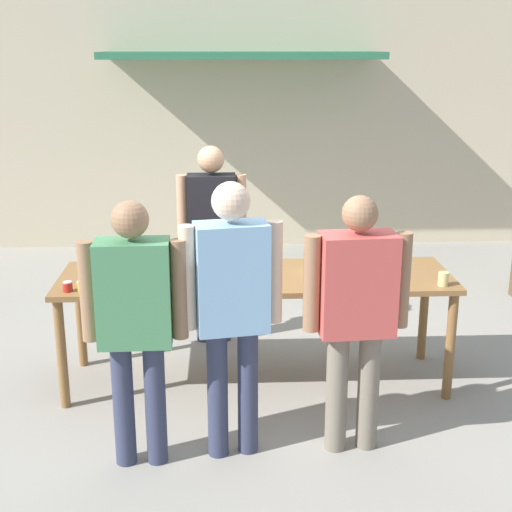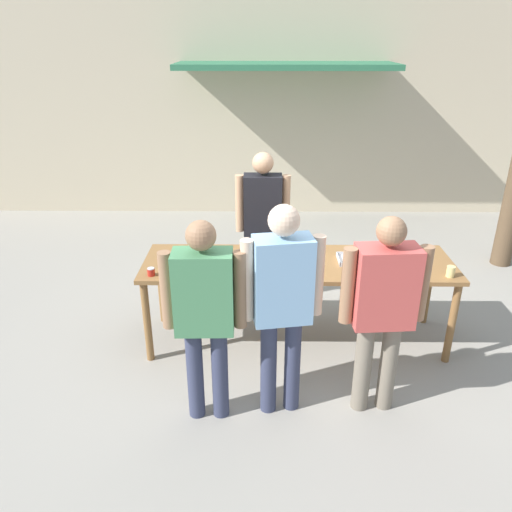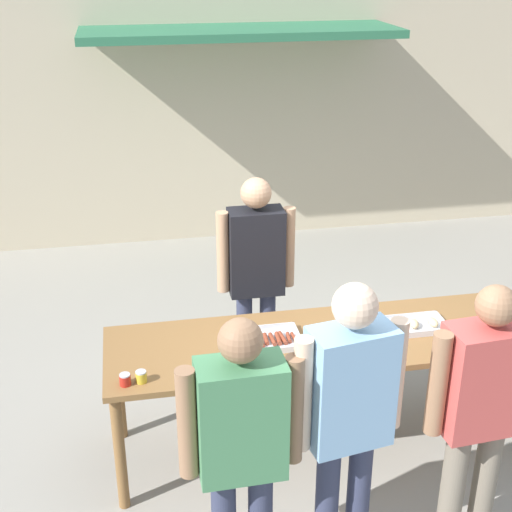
% 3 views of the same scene
% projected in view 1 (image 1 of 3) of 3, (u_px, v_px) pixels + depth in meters
% --- Properties ---
extents(ground_plane, '(24.00, 24.00, 0.00)m').
position_uv_depth(ground_plane, '(256.00, 380.00, 5.56)').
color(ground_plane, gray).
extents(building_facade_back, '(12.00, 1.11, 4.50)m').
position_uv_depth(building_facade_back, '(241.00, 67.00, 8.73)').
color(building_facade_back, beige).
rests_on(building_facade_back, ground).
extents(serving_table, '(2.92, 0.83, 0.86)m').
position_uv_depth(serving_table, '(256.00, 286.00, 5.34)').
color(serving_table, brown).
rests_on(serving_table, ground).
extents(food_tray_sausages, '(0.41, 0.31, 0.04)m').
position_uv_depth(food_tray_sausages, '(203.00, 273.00, 5.31)').
color(food_tray_sausages, silver).
rests_on(food_tray_sausages, serving_table).
extents(food_tray_buns, '(0.44, 0.26, 0.06)m').
position_uv_depth(food_tray_buns, '(335.00, 271.00, 5.35)').
color(food_tray_buns, silver).
rests_on(food_tray_buns, serving_table).
extents(condiment_jar_mustard, '(0.07, 0.07, 0.07)m').
position_uv_depth(condiment_jar_mustard, '(68.00, 287.00, 4.95)').
color(condiment_jar_mustard, '#B22319').
rests_on(condiment_jar_mustard, serving_table).
extents(condiment_jar_ketchup, '(0.07, 0.07, 0.07)m').
position_uv_depth(condiment_jar_ketchup, '(82.00, 286.00, 4.97)').
color(condiment_jar_ketchup, gold).
rests_on(condiment_jar_ketchup, serving_table).
extents(beer_cup, '(0.07, 0.07, 0.10)m').
position_uv_depth(beer_cup, '(443.00, 279.00, 5.07)').
color(beer_cup, '#DBC67A').
rests_on(beer_cup, serving_table).
extents(person_server_behind_table, '(0.58, 0.22, 1.72)m').
position_uv_depth(person_server_behind_table, '(212.00, 227.00, 6.03)').
color(person_server_behind_table, '#333851').
rests_on(person_server_behind_table, ground).
extents(person_customer_holding_hotdog, '(0.63, 0.25, 1.67)m').
position_uv_depth(person_customer_holding_hotdog, '(135.00, 314.00, 4.20)').
color(person_customer_holding_hotdog, '#333851').
rests_on(person_customer_holding_hotdog, ground).
extents(person_customer_with_cup, '(0.66, 0.29, 1.67)m').
position_uv_depth(person_customer_with_cup, '(356.00, 305.00, 4.37)').
color(person_customer_with_cup, '#756B5B').
rests_on(person_customer_with_cup, ground).
extents(person_customer_waiting_in_line, '(0.62, 0.31, 1.76)m').
position_uv_depth(person_customer_waiting_in_line, '(232.00, 298.00, 4.29)').
color(person_customer_waiting_in_line, '#333851').
rests_on(person_customer_waiting_in_line, ground).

